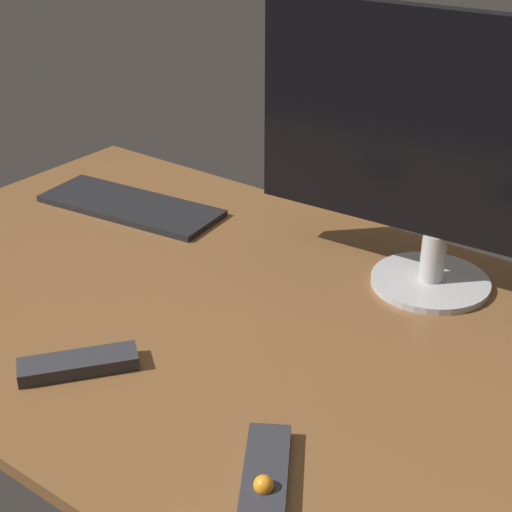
{
  "coord_description": "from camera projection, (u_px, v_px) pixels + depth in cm",
  "views": [
    {
      "loc": [
        65.21,
        -80.98,
        66.7
      ],
      "look_at": [
        -1.82,
        8.12,
        8.0
      ],
      "focal_mm": 55.58,
      "sensor_mm": 36.0,
      "label": 1
    }
  ],
  "objects": [
    {
      "name": "desk",
      "position": [
        234.0,
        319.0,
        1.23
      ],
      "size": [
        140.0,
        84.0,
        2.0
      ],
      "primitive_type": "cube",
      "color": "brown",
      "rests_on": "ground"
    },
    {
      "name": "monitor",
      "position": [
        447.0,
        142.0,
        1.18
      ],
      "size": [
        63.12,
        19.37,
        43.96
      ],
      "rotation": [
        0.0,
        0.0,
        0.06
      ],
      "color": "#B8B8B8",
      "rests_on": "desk"
    },
    {
      "name": "media_remote",
      "position": [
        265.0,
        475.0,
        0.9
      ],
      "size": [
        12.49,
        15.81,
        3.3
      ],
      "rotation": [
        0.0,
        0.0,
        -1.01
      ],
      "color": "#2D2D33",
      "rests_on": "desk"
    },
    {
      "name": "keyboard",
      "position": [
        130.0,
        206.0,
        1.56
      ],
      "size": [
        38.32,
        17.85,
        1.21
      ],
      "primitive_type": "cube",
      "rotation": [
        0.0,
        0.0,
        0.12
      ],
      "color": "black",
      "rests_on": "desk"
    },
    {
      "name": "tv_remote",
      "position": [
        78.0,
        364.0,
        1.09
      ],
      "size": [
        13.61,
        15.75,
        2.01
      ],
      "primitive_type": "cube",
      "rotation": [
        0.0,
        0.0,
        0.92
      ],
      "color": "#2D2D33",
      "rests_on": "desk"
    }
  ]
}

